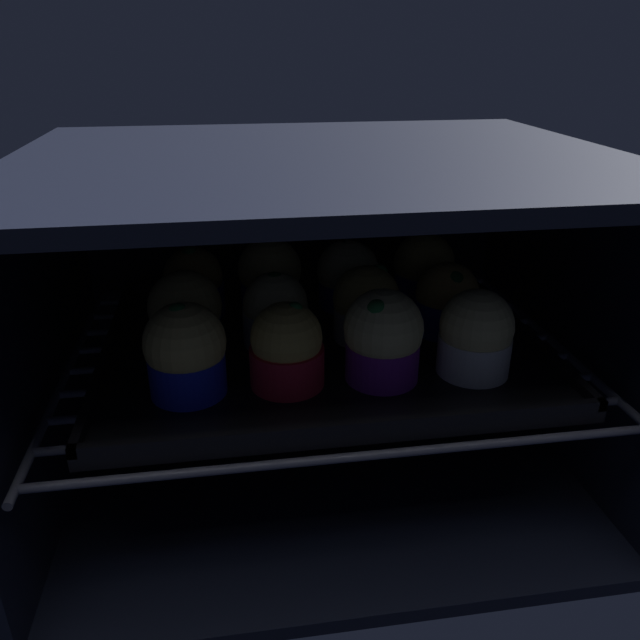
{
  "coord_description": "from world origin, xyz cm",
  "views": [
    {
      "loc": [
        -9.44,
        -38.54,
        45.47
      ],
      "look_at": [
        0.0,
        22.34,
        17.53
      ],
      "focal_mm": 34.8,
      "sensor_mm": 36.0,
      "label": 1
    }
  ],
  "objects_px": {
    "muffin_row0_col0": "(186,352)",
    "muffin_row1_col3": "(447,301)",
    "muffin_row2_col2": "(348,276)",
    "muffin_row2_col0": "(194,284)",
    "baking_tray": "(320,343)",
    "muffin_row0_col3": "(476,335)",
    "muffin_row1_col2": "(366,306)",
    "muffin_row1_col1": "(276,311)",
    "muffin_row2_col1": "(270,277)",
    "muffin_row1_col0": "(186,314)",
    "muffin_row0_col2": "(383,338)",
    "muffin_row0_col1": "(287,348)",
    "muffin_row2_col3": "(423,270)"
  },
  "relations": [
    {
      "from": "muffin_row1_col1",
      "to": "muffin_row1_col2",
      "type": "distance_m",
      "value": 0.1
    },
    {
      "from": "muffin_row1_col0",
      "to": "muffin_row2_col0",
      "type": "relative_size",
      "value": 1.0
    },
    {
      "from": "muffin_row1_col3",
      "to": "muffin_row2_col0",
      "type": "relative_size",
      "value": 0.93
    },
    {
      "from": "muffin_row0_col3",
      "to": "muffin_row1_col3",
      "type": "distance_m",
      "value": 0.1
    },
    {
      "from": "muffin_row1_col1",
      "to": "muffin_row2_col0",
      "type": "xyz_separation_m",
      "value": [
        -0.09,
        0.09,
        0.0
      ]
    },
    {
      "from": "muffin_row1_col2",
      "to": "muffin_row2_col0",
      "type": "distance_m",
      "value": 0.21
    },
    {
      "from": "muffin_row1_col1",
      "to": "muffin_row2_col0",
      "type": "distance_m",
      "value": 0.13
    },
    {
      "from": "baking_tray",
      "to": "muffin_row2_col0",
      "type": "bearing_deg",
      "value": 146.16
    },
    {
      "from": "muffin_row2_col3",
      "to": "muffin_row0_col3",
      "type": "bearing_deg",
      "value": -91.79
    },
    {
      "from": "muffin_row2_col0",
      "to": "muffin_row2_col1",
      "type": "height_order",
      "value": "muffin_row2_col1"
    },
    {
      "from": "baking_tray",
      "to": "muffin_row1_col2",
      "type": "height_order",
      "value": "muffin_row1_col2"
    },
    {
      "from": "muffin_row0_col0",
      "to": "muffin_row1_col1",
      "type": "height_order",
      "value": "muffin_row0_col0"
    },
    {
      "from": "muffin_row0_col0",
      "to": "muffin_row2_col2",
      "type": "relative_size",
      "value": 1.1
    },
    {
      "from": "muffin_row0_col3",
      "to": "muffin_row2_col0",
      "type": "distance_m",
      "value": 0.33
    },
    {
      "from": "muffin_row1_col1",
      "to": "muffin_row2_col0",
      "type": "bearing_deg",
      "value": 134.31
    },
    {
      "from": "muffin_row2_col3",
      "to": "muffin_row2_col1",
      "type": "bearing_deg",
      "value": -179.97
    },
    {
      "from": "baking_tray",
      "to": "muffin_row2_col2",
      "type": "relative_size",
      "value": 5.54
    },
    {
      "from": "muffin_row2_col0",
      "to": "muffin_row2_col2",
      "type": "bearing_deg",
      "value": -0.32
    },
    {
      "from": "muffin_row1_col0",
      "to": "muffin_row2_col3",
      "type": "bearing_deg",
      "value": 17.28
    },
    {
      "from": "muffin_row2_col2",
      "to": "muffin_row0_col2",
      "type": "bearing_deg",
      "value": -90.69
    },
    {
      "from": "muffin_row1_col2",
      "to": "muffin_row1_col3",
      "type": "height_order",
      "value": "muffin_row1_col2"
    },
    {
      "from": "muffin_row1_col2",
      "to": "muffin_row1_col3",
      "type": "xyz_separation_m",
      "value": [
        0.09,
        0.0,
        -0.0
      ]
    },
    {
      "from": "muffin_row1_col2",
      "to": "muffin_row2_col1",
      "type": "relative_size",
      "value": 0.91
    },
    {
      "from": "muffin_row0_col1",
      "to": "muffin_row0_col2",
      "type": "xyz_separation_m",
      "value": [
        0.09,
        -0.0,
        0.01
      ]
    },
    {
      "from": "muffin_row0_col0",
      "to": "baking_tray",
      "type": "bearing_deg",
      "value": 33.61
    },
    {
      "from": "muffin_row1_col1",
      "to": "muffin_row0_col1",
      "type": "bearing_deg",
      "value": -88.47
    },
    {
      "from": "muffin_row1_col3",
      "to": "muffin_row2_col0",
      "type": "distance_m",
      "value": 0.3
    },
    {
      "from": "muffin_row0_col1",
      "to": "muffin_row2_col1",
      "type": "xyz_separation_m",
      "value": [
        -0.0,
        0.18,
        0.0
      ]
    },
    {
      "from": "muffin_row0_col0",
      "to": "muffin_row1_col3",
      "type": "bearing_deg",
      "value": 18.36
    },
    {
      "from": "muffin_row1_col2",
      "to": "muffin_row2_col2",
      "type": "bearing_deg",
      "value": 91.59
    },
    {
      "from": "muffin_row0_col1",
      "to": "muffin_row1_col0",
      "type": "distance_m",
      "value": 0.13
    },
    {
      "from": "muffin_row1_col1",
      "to": "muffin_row2_col1",
      "type": "bearing_deg",
      "value": 89.2
    },
    {
      "from": "baking_tray",
      "to": "muffin_row1_col3",
      "type": "height_order",
      "value": "muffin_row1_col3"
    },
    {
      "from": "muffin_row0_col2",
      "to": "muffin_row2_col2",
      "type": "height_order",
      "value": "muffin_row0_col2"
    },
    {
      "from": "muffin_row1_col0",
      "to": "muffin_row2_col0",
      "type": "height_order",
      "value": "same"
    },
    {
      "from": "muffin_row0_col1",
      "to": "muffin_row1_col1",
      "type": "relative_size",
      "value": 1.04
    },
    {
      "from": "muffin_row0_col3",
      "to": "muffin_row2_col0",
      "type": "relative_size",
      "value": 1.0
    },
    {
      "from": "muffin_row0_col0",
      "to": "muffin_row1_col1",
      "type": "distance_m",
      "value": 0.13
    },
    {
      "from": "muffin_row2_col0",
      "to": "muffin_row2_col1",
      "type": "relative_size",
      "value": 0.95
    },
    {
      "from": "muffin_row1_col3",
      "to": "muffin_row2_col2",
      "type": "relative_size",
      "value": 0.96
    },
    {
      "from": "muffin_row0_col1",
      "to": "muffin_row1_col0",
      "type": "bearing_deg",
      "value": 136.52
    },
    {
      "from": "muffin_row0_col3",
      "to": "baking_tray",
      "type": "bearing_deg",
      "value": 145.5
    },
    {
      "from": "muffin_row0_col1",
      "to": "muffin_row2_col3",
      "type": "distance_m",
      "value": 0.26
    },
    {
      "from": "muffin_row1_col3",
      "to": "muffin_row1_col2",
      "type": "bearing_deg",
      "value": -177.93
    },
    {
      "from": "muffin_row0_col0",
      "to": "muffin_row0_col1",
      "type": "bearing_deg",
      "value": 0.83
    },
    {
      "from": "baking_tray",
      "to": "muffin_row2_col1",
      "type": "distance_m",
      "value": 0.11
    },
    {
      "from": "muffin_row0_col0",
      "to": "muffin_row1_col0",
      "type": "xyz_separation_m",
      "value": [
        -0.0,
        0.09,
        -0.0
      ]
    },
    {
      "from": "muffin_row0_col0",
      "to": "muffin_row0_col3",
      "type": "relative_size",
      "value": 1.05
    },
    {
      "from": "muffin_row1_col0",
      "to": "muffin_row2_col3",
      "type": "xyz_separation_m",
      "value": [
        0.29,
        0.09,
        0.0
      ]
    },
    {
      "from": "muffin_row0_col3",
      "to": "muffin_row2_col1",
      "type": "xyz_separation_m",
      "value": [
        -0.19,
        0.19,
        0.0
      ]
    }
  ]
}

